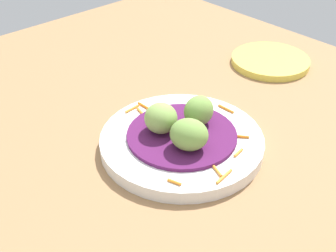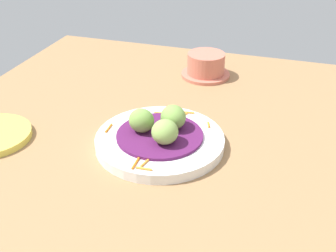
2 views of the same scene
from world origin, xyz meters
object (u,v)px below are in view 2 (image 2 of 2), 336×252
guac_scoop_center (141,121)px  guac_scoop_right (164,133)px  terracotta_bowl (206,66)px  guac_scoop_left (173,117)px  main_plate (160,141)px

guac_scoop_center → guac_scoop_right: 6.14cm
guac_scoop_center → terracotta_bowl: (34.63, -4.31, -2.12)cm
guac_scoop_left → terracotta_bowl: guac_scoop_left is taller
guac_scoop_center → terracotta_bowl: 34.96cm
main_plate → terracotta_bowl: bearing=-1.3°
terracotta_bowl → main_plate: bearing=178.7°
terracotta_bowl → guac_scoop_center: bearing=172.9°
main_plate → guac_scoop_center: size_ratio=5.05×
guac_scoop_right → terracotta_bowl: 37.63cm
main_plate → guac_scoop_right: guac_scoop_right is taller
guac_scoop_center → guac_scoop_right: size_ratio=0.98×
guac_scoop_left → terracotta_bowl: 31.49cm
main_plate → guac_scoop_right: size_ratio=4.96×
guac_scoop_left → guac_scoop_right: same height
main_plate → guac_scoop_right: bearing=-148.4°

